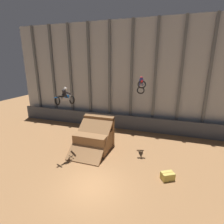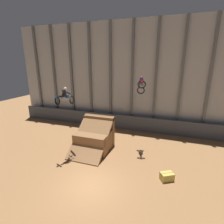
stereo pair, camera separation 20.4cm
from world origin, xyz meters
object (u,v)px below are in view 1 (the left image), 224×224
(dirt_ramp, at_px, (95,138))
(rider_bike_right_air, at_px, (141,85))
(rider_bike_left_air, at_px, (65,98))
(hay_bale_trackside, at_px, (168,176))

(dirt_ramp, xyz_separation_m, rider_bike_right_air, (4.06, 1.41, 5.12))
(rider_bike_left_air, bearing_deg, hay_bale_trackside, 18.49)
(rider_bike_left_air, xyz_separation_m, hay_bale_trackside, (8.54, -0.64, -5.10))
(hay_bale_trackside, bearing_deg, rider_bike_right_air, 124.21)
(rider_bike_left_air, height_order, rider_bike_right_air, rider_bike_right_air)
(dirt_ramp, xyz_separation_m, rider_bike_left_air, (-1.62, -2.17, 4.30))
(rider_bike_right_air, height_order, hay_bale_trackside, rider_bike_right_air)
(rider_bike_right_air, xyz_separation_m, hay_bale_trackside, (2.87, -4.22, -5.92))
(hay_bale_trackside, bearing_deg, dirt_ramp, 157.91)
(dirt_ramp, xyz_separation_m, hay_bale_trackside, (6.92, -2.81, -0.80))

